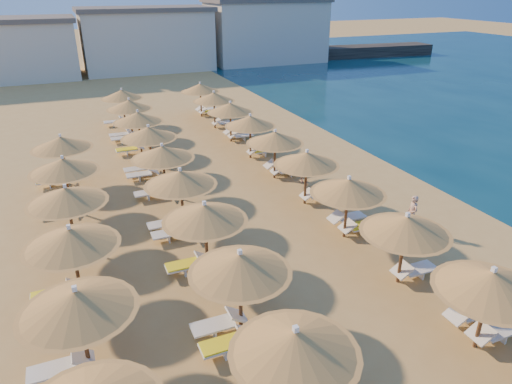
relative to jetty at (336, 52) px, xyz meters
name	(u,v)px	position (x,y,z in m)	size (l,w,h in m)	color
ground	(296,263)	(-30.19, -45.70, -0.75)	(220.00, 220.00, 0.00)	tan
jetty	(336,52)	(0.00, 0.00, 0.00)	(30.00, 4.00, 1.50)	black
hotel_blocks	(157,38)	(-25.77, 0.04, 2.95)	(47.30, 9.27, 8.10)	beige
parasol_row_east	(307,160)	(-27.38, -41.18, 1.50)	(3.09, 37.85, 2.75)	brown
parasol_row_west	(180,179)	(-33.37, -41.18, 1.50)	(3.09, 37.85, 2.75)	brown
parasol_row_inland	(69,216)	(-37.82, -42.92, 1.50)	(3.09, 20.47, 2.75)	brown
loungers	(224,215)	(-31.58, -41.48, -0.41)	(13.56, 36.31, 0.66)	silver
beachgoer_c	(304,168)	(-26.18, -38.84, 0.03)	(0.92, 0.38, 1.57)	tan
beachgoer_a	(412,214)	(-24.47, -45.30, 0.06)	(0.59, 0.39, 1.61)	tan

